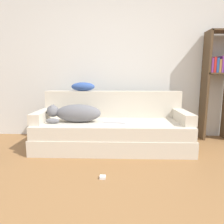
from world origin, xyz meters
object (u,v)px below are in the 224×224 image
object	(u,v)px
dog	(75,113)
laptop	(116,121)
power_adapter	(103,177)
couch	(112,135)
throw_pillow	(83,87)
bookshelf	(217,79)

from	to	relation	value
dog	laptop	size ratio (longest dim) A/B	2.12
laptop	power_adapter	world-z (taller)	laptop
couch	throw_pillow	bearing A→B (deg)	143.48
laptop	bookshelf	distance (m)	1.77
throw_pillow	power_adapter	bearing A→B (deg)	-72.41
bookshelf	throw_pillow	bearing A→B (deg)	-175.72
dog	bookshelf	world-z (taller)	bookshelf
power_adapter	throw_pillow	bearing A→B (deg)	107.59
couch	power_adapter	size ratio (longest dim) A/B	36.05
dog	bookshelf	distance (m)	2.27
throw_pillow	laptop	bearing A→B (deg)	-35.58
laptop	couch	bearing A→B (deg)	166.85
couch	bookshelf	size ratio (longest dim) A/B	1.25
laptop	throw_pillow	size ratio (longest dim) A/B	0.98
laptop	power_adapter	bearing A→B (deg)	-84.57
couch	dog	xyz separation A→B (m)	(-0.51, -0.06, 0.32)
throw_pillow	power_adapter	size ratio (longest dim) A/B	6.14
couch	bookshelf	world-z (taller)	bookshelf
laptop	power_adapter	distance (m)	0.96
dog	laptop	xyz separation A→B (m)	(0.56, 0.03, -0.12)
power_adapter	dog	bearing A→B (deg)	117.68
dog	power_adapter	size ratio (longest dim) A/B	12.70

